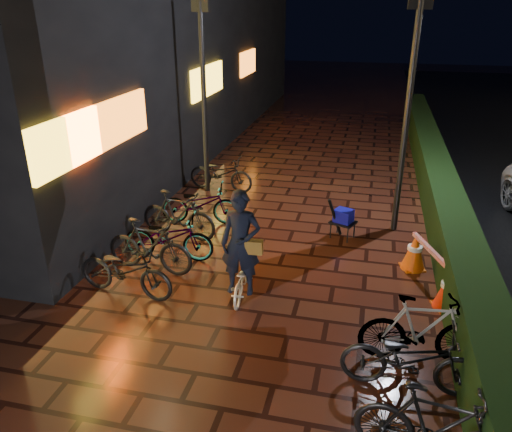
# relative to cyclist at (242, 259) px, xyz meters

# --- Properties ---
(ground) EXTENTS (80.00, 80.00, 0.00)m
(ground) POSITION_rel_cyclist_xyz_m (0.43, -1.54, -0.74)
(ground) COLOR #381911
(ground) RESTS_ON ground
(hedge) EXTENTS (0.70, 20.00, 1.00)m
(hedge) POSITION_rel_cyclist_xyz_m (3.73, 6.46, -0.24)
(hedge) COLOR black
(hedge) RESTS_ON ground
(storefront_block) EXTENTS (12.09, 22.00, 9.00)m
(storefront_block) POSITION_rel_cyclist_xyz_m (-9.07, 9.96, 3.76)
(storefront_block) COLOR black
(storefront_block) RESTS_ON ground
(lamp_post_hedge) EXTENTS (0.48, 0.17, 4.99)m
(lamp_post_hedge) POSITION_rel_cyclist_xyz_m (2.66, 3.56, 2.01)
(lamp_post_hedge) COLOR black
(lamp_post_hedge) RESTS_ON ground
(lamp_post_sf) EXTENTS (0.47, 0.16, 4.90)m
(lamp_post_sf) POSITION_rel_cyclist_xyz_m (-2.30, 4.99, 1.95)
(lamp_post_sf) COLOR black
(lamp_post_sf) RESTS_ON ground
(cyclist) EXTENTS (0.73, 1.41, 1.99)m
(cyclist) POSITION_rel_cyclist_xyz_m (0.00, 0.00, 0.00)
(cyclist) COLOR white
(cyclist) RESTS_ON ground
(traffic_barrier) EXTENTS (1.01, 1.80, 0.74)m
(traffic_barrier) POSITION_rel_cyclist_xyz_m (3.23, 1.10, -0.37)
(traffic_barrier) COLOR #F62B0C
(traffic_barrier) RESTS_ON ground
(cart_assembly) EXTENTS (0.67, 0.58, 0.96)m
(cart_assembly) POSITION_rel_cyclist_xyz_m (1.53, 2.80, -0.25)
(cart_assembly) COLOR black
(cart_assembly) RESTS_ON ground
(parked_bikes_storefront) EXTENTS (2.15, 6.36, 1.07)m
(parked_bikes_storefront) POSITION_rel_cyclist_xyz_m (-1.89, 1.87, -0.24)
(parked_bikes_storefront) COLOR black
(parked_bikes_storefront) RESTS_ON ground
(parked_bikes_hedge) EXTENTS (2.03, 2.56, 1.07)m
(parked_bikes_hedge) POSITION_rel_cyclist_xyz_m (2.87, -1.88, -0.23)
(parked_bikes_hedge) COLOR black
(parked_bikes_hedge) RESTS_ON ground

